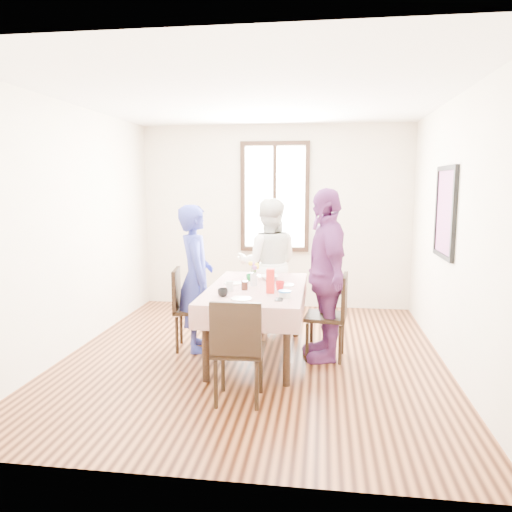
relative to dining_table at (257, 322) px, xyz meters
name	(u,v)px	position (x,y,z in m)	size (l,w,h in m)	color
ground	(253,356)	(-0.03, -0.01, -0.38)	(4.50, 4.50, 0.00)	black
back_wall	(275,217)	(-0.03, 2.24, 0.98)	(4.00, 4.00, 0.00)	beige
right_wall	(454,234)	(1.97, -0.01, 0.98)	(4.50, 4.50, 0.00)	beige
window_frame	(275,197)	(-0.03, 2.22, 1.27)	(1.02, 0.06, 1.62)	black
window_pane	(275,197)	(-0.03, 2.23, 1.27)	(0.90, 0.02, 1.50)	white
art_poster	(446,212)	(1.95, 0.29, 1.18)	(0.04, 0.76, 0.96)	red
dining_table	(257,322)	(0.00, 0.00, 0.00)	(0.88, 1.61, 0.75)	black
tablecloth	(257,287)	(0.00, 0.00, 0.38)	(1.00, 1.73, 0.01)	#4F0000
chair_left	(194,309)	(-0.73, 0.15, 0.08)	(0.42, 0.42, 0.91)	black
chair_right	(326,316)	(0.73, 0.05, 0.08)	(0.42, 0.42, 0.91)	black
chair_far	(268,292)	(0.00, 1.11, 0.08)	(0.42, 0.42, 0.91)	black
chair_near	(239,349)	(0.00, -1.11, 0.08)	(0.42, 0.42, 0.91)	black
person_left	(195,278)	(-0.71, 0.15, 0.44)	(0.59, 0.39, 1.62)	navy
person_far	(268,264)	(0.00, 1.09, 0.46)	(0.81, 0.63, 1.66)	silver
person_right	(325,275)	(0.71, 0.05, 0.53)	(1.06, 0.44, 1.80)	#6C2E6D
mug_black	(223,293)	(-0.26, -0.49, 0.43)	(0.10, 0.10, 0.08)	black
mug_flag	(280,286)	(0.26, -0.13, 0.43)	(0.10, 0.10, 0.09)	red
mug_green	(251,277)	(-0.11, 0.32, 0.43)	(0.10, 0.10, 0.08)	#0C7226
serving_bowl	(269,278)	(0.09, 0.41, 0.41)	(0.20, 0.20, 0.05)	white
juice_carton	(270,281)	(0.18, -0.27, 0.51)	(0.08, 0.08, 0.24)	red
butter_tub	(285,295)	(0.33, -0.45, 0.41)	(0.11, 0.11, 0.06)	white
jam_jar	(245,285)	(-0.10, -0.17, 0.43)	(0.07, 0.07, 0.09)	black
drinking_glass	(230,286)	(-0.24, -0.24, 0.44)	(0.07, 0.07, 0.10)	silver
smartphone	(279,299)	(0.29, -0.55, 0.39)	(0.07, 0.14, 0.01)	black
flower_vase	(254,279)	(-0.04, 0.06, 0.46)	(0.07, 0.07, 0.14)	silver
plate_left	(233,283)	(-0.28, 0.12, 0.39)	(0.20, 0.20, 0.01)	white
plate_right	(285,285)	(0.29, 0.11, 0.39)	(0.20, 0.20, 0.01)	white
plate_far	(263,276)	(-0.01, 0.61, 0.39)	(0.20, 0.20, 0.01)	white
plate_near	(241,299)	(-0.07, -0.58, 0.39)	(0.20, 0.20, 0.01)	white
butter_lid	(285,291)	(0.33, -0.45, 0.45)	(0.12, 0.12, 0.01)	blue
flower_bunch	(254,268)	(-0.04, 0.06, 0.58)	(0.09, 0.09, 0.10)	yellow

